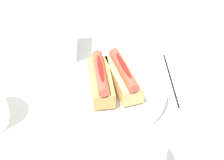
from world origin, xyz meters
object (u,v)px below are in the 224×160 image
serving_bowl (112,91)px  water_glass (149,154)px  napkin_box (68,33)px  chopstick_near (171,78)px  hotdog_front (123,76)px  hotdog_back (101,79)px

serving_bowl → water_glass: (-0.22, -0.01, 0.02)m
water_glass → serving_bowl: bearing=3.3°
napkin_box → chopstick_near: 0.31m
hotdog_front → water_glass: bearing=176.2°
hotdog_front → napkin_box: bearing=26.0°
hotdog_front → water_glass: size_ratio=1.69×
hotdog_back → water_glass: size_ratio=1.72×
hotdog_front → hotdog_back: 0.06m
serving_bowl → napkin_box: bearing=19.6°
water_glass → hotdog_back: bearing=10.2°
napkin_box → chopstick_near: bearing=-113.9°
hotdog_front → napkin_box: napkin_box is taller
water_glass → chopstick_near: size_ratio=0.41×
serving_bowl → napkin_box: (0.20, 0.07, 0.06)m
hotdog_front → hotdog_back: size_ratio=0.98×
hotdog_back → chopstick_near: bearing=-84.6°
hotdog_front → water_glass: hotdog_front is taller
water_glass → napkin_box: (0.43, 0.09, 0.03)m
napkin_box → serving_bowl: bearing=-147.0°
hotdog_front → napkin_box: (0.21, 0.10, 0.02)m
serving_bowl → hotdog_front: hotdog_front is taller
hotdog_front → chopstick_near: (0.02, -0.14, -0.06)m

